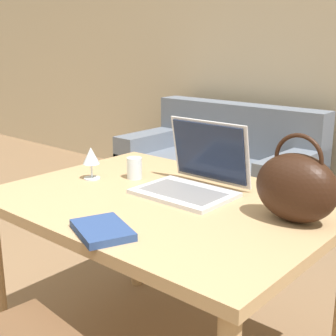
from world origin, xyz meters
The scene contains 7 objects.
dining_table centered at (0.11, 0.85, 0.65)m, with size 1.24×0.93×0.73m.
couch centered at (-0.79, 2.52, 0.29)m, with size 1.48×0.78×0.82m.
laptop centered at (0.14, 1.00, 0.80)m, with size 0.36×0.32×0.27m.
drinking_glass centered at (-0.16, 0.96, 0.78)m, with size 0.07×0.07×0.09m.
wine_glass centered at (-0.29, 0.84, 0.83)m, with size 0.07×0.07×0.14m.
handbag centered at (0.58, 0.95, 0.85)m, with size 0.28×0.17×0.29m.
book centered at (0.18, 0.47, 0.74)m, with size 0.25×0.22×0.02m.
Camera 1 is at (1.20, -0.40, 1.30)m, focal length 50.00 mm.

